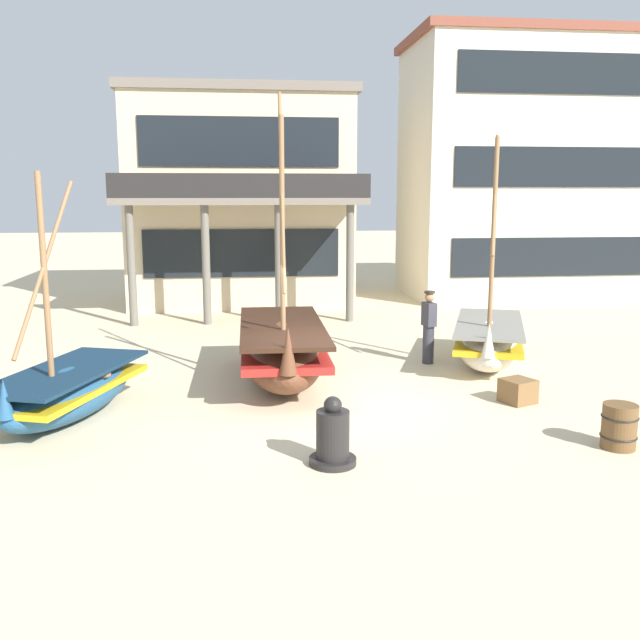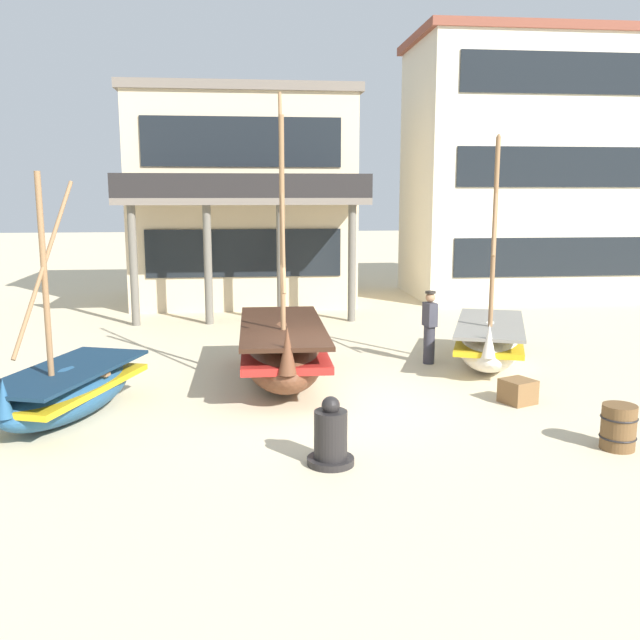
{
  "view_description": "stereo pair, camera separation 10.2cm",
  "coord_description": "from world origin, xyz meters",
  "px_view_note": "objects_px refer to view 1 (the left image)",
  "views": [
    {
      "loc": [
        -1.61,
        -12.53,
        3.88
      ],
      "look_at": [
        0.0,
        1.0,
        1.4
      ],
      "focal_mm": 39.29,
      "sensor_mm": 36.0,
      "label": 1
    },
    {
      "loc": [
        -1.51,
        -12.55,
        3.88
      ],
      "look_at": [
        0.0,
        1.0,
        1.4
      ],
      "focal_mm": 39.29,
      "sensor_mm": 36.0,
      "label": 2
    }
  ],
  "objects_px": {
    "fishing_boat_far_right": "(489,341)",
    "wooden_barrel": "(619,426)",
    "harbor_building_annex": "(540,169)",
    "fisherman_by_hull": "(429,328)",
    "capstan_winch": "(333,438)",
    "fishing_boat_near_left": "(67,391)",
    "cargo_crate": "(518,391)",
    "fishing_boat_centre_large": "(282,350)",
    "harbor_building_main": "(240,198)"
  },
  "relations": [
    {
      "from": "fishing_boat_far_right",
      "to": "wooden_barrel",
      "type": "height_order",
      "value": "fishing_boat_far_right"
    },
    {
      "from": "harbor_building_annex",
      "to": "fishing_boat_far_right",
      "type": "bearing_deg",
      "value": -118.26
    },
    {
      "from": "fisherman_by_hull",
      "to": "harbor_building_annex",
      "type": "xyz_separation_m",
      "value": [
        7.12,
        10.49,
        3.92
      ]
    },
    {
      "from": "capstan_winch",
      "to": "wooden_barrel",
      "type": "distance_m",
      "value": 4.46
    },
    {
      "from": "fisherman_by_hull",
      "to": "harbor_building_annex",
      "type": "bearing_deg",
      "value": 55.83
    },
    {
      "from": "fisherman_by_hull",
      "to": "wooden_barrel",
      "type": "relative_size",
      "value": 2.41
    },
    {
      "from": "fishing_boat_far_right",
      "to": "capstan_winch",
      "type": "distance_m",
      "value": 7.05
    },
    {
      "from": "fisherman_by_hull",
      "to": "fishing_boat_near_left",
      "type": "bearing_deg",
      "value": -156.75
    },
    {
      "from": "wooden_barrel",
      "to": "fisherman_by_hull",
      "type": "bearing_deg",
      "value": 104.23
    },
    {
      "from": "fishing_boat_far_right",
      "to": "wooden_barrel",
      "type": "xyz_separation_m",
      "value": [
        0.1,
        -5.41,
        -0.21
      ]
    },
    {
      "from": "capstan_winch",
      "to": "cargo_crate",
      "type": "bearing_deg",
      "value": 33.92
    },
    {
      "from": "harbor_building_annex",
      "to": "capstan_winch",
      "type": "bearing_deg",
      "value": -121.9
    },
    {
      "from": "fishing_boat_centre_large",
      "to": "harbor_building_main",
      "type": "distance_m",
      "value": 12.06
    },
    {
      "from": "fishing_boat_near_left",
      "to": "wooden_barrel",
      "type": "xyz_separation_m",
      "value": [
        8.76,
        -2.53,
        -0.14
      ]
    },
    {
      "from": "fisherman_by_hull",
      "to": "cargo_crate",
      "type": "xyz_separation_m",
      "value": [
        0.84,
        -3.21,
        -0.61
      ]
    },
    {
      "from": "fishing_boat_centre_large",
      "to": "harbor_building_annex",
      "type": "height_order",
      "value": "harbor_building_annex"
    },
    {
      "from": "fishing_boat_centre_large",
      "to": "cargo_crate",
      "type": "distance_m",
      "value": 4.76
    },
    {
      "from": "harbor_building_annex",
      "to": "fishing_boat_near_left",
      "type": "bearing_deg",
      "value": -136.65
    },
    {
      "from": "fishing_boat_centre_large",
      "to": "wooden_barrel",
      "type": "bearing_deg",
      "value": -42.62
    },
    {
      "from": "wooden_barrel",
      "to": "cargo_crate",
      "type": "relative_size",
      "value": 1.29
    },
    {
      "from": "fisherman_by_hull",
      "to": "cargo_crate",
      "type": "height_order",
      "value": "fisherman_by_hull"
    },
    {
      "from": "fishing_boat_centre_large",
      "to": "wooden_barrel",
      "type": "xyz_separation_m",
      "value": [
        4.89,
        -4.5,
        -0.33
      ]
    },
    {
      "from": "fishing_boat_centre_large",
      "to": "fisherman_by_hull",
      "type": "xyz_separation_m",
      "value": [
        3.45,
        1.18,
        0.16
      ]
    },
    {
      "from": "fishing_boat_far_right",
      "to": "cargo_crate",
      "type": "xyz_separation_m",
      "value": [
        -0.5,
        -2.94,
        -0.33
      ]
    },
    {
      "from": "fishing_boat_near_left",
      "to": "fishing_boat_centre_large",
      "type": "relative_size",
      "value": 0.73
    },
    {
      "from": "capstan_winch",
      "to": "wooden_barrel",
      "type": "height_order",
      "value": "capstan_winch"
    },
    {
      "from": "fishing_boat_centre_large",
      "to": "fisherman_by_hull",
      "type": "relative_size",
      "value": 3.46
    },
    {
      "from": "fisherman_by_hull",
      "to": "harbor_building_annex",
      "type": "relative_size",
      "value": 0.16
    },
    {
      "from": "fishing_boat_centre_large",
      "to": "fishing_boat_far_right",
      "type": "bearing_deg",
      "value": 10.81
    },
    {
      "from": "harbor_building_main",
      "to": "harbor_building_annex",
      "type": "distance_m",
      "value": 11.34
    },
    {
      "from": "fishing_boat_far_right",
      "to": "fisherman_by_hull",
      "type": "distance_m",
      "value": 1.39
    },
    {
      "from": "capstan_winch",
      "to": "cargo_crate",
      "type": "distance_m",
      "value": 4.66
    },
    {
      "from": "cargo_crate",
      "to": "fishing_boat_centre_large",
      "type": "bearing_deg",
      "value": 154.75
    },
    {
      "from": "capstan_winch",
      "to": "harbor_building_annex",
      "type": "height_order",
      "value": "harbor_building_annex"
    },
    {
      "from": "fisherman_by_hull",
      "to": "harbor_building_main",
      "type": "distance_m",
      "value": 11.63
    },
    {
      "from": "fisherman_by_hull",
      "to": "capstan_winch",
      "type": "relative_size",
      "value": 1.65
    },
    {
      "from": "capstan_winch",
      "to": "harbor_building_main",
      "type": "relative_size",
      "value": 0.12
    },
    {
      "from": "fishing_boat_centre_large",
      "to": "fishing_boat_near_left",
      "type": "bearing_deg",
      "value": -153.16
    },
    {
      "from": "fishing_boat_far_right",
      "to": "harbor_building_main",
      "type": "distance_m",
      "value": 12.47
    },
    {
      "from": "cargo_crate",
      "to": "harbor_building_main",
      "type": "xyz_separation_m",
      "value": [
        -5.01,
        13.68,
        3.47
      ]
    },
    {
      "from": "fishing_boat_far_right",
      "to": "harbor_building_annex",
      "type": "height_order",
      "value": "harbor_building_annex"
    },
    {
      "from": "fishing_boat_near_left",
      "to": "cargo_crate",
      "type": "distance_m",
      "value": 8.17
    },
    {
      "from": "fishing_boat_centre_large",
      "to": "cargo_crate",
      "type": "relative_size",
      "value": 10.77
    },
    {
      "from": "capstan_winch",
      "to": "harbor_building_main",
      "type": "bearing_deg",
      "value": 94.03
    },
    {
      "from": "capstan_winch",
      "to": "harbor_building_main",
      "type": "xyz_separation_m",
      "value": [
        -1.15,
        16.28,
        3.29
      ]
    },
    {
      "from": "harbor_building_annex",
      "to": "wooden_barrel",
      "type": "bearing_deg",
      "value": -109.36
    },
    {
      "from": "fishing_boat_far_right",
      "to": "fishing_boat_centre_large",
      "type": "bearing_deg",
      "value": -169.19
    },
    {
      "from": "fishing_boat_far_right",
      "to": "cargo_crate",
      "type": "bearing_deg",
      "value": -99.58
    },
    {
      "from": "fishing_boat_near_left",
      "to": "harbor_building_main",
      "type": "bearing_deg",
      "value": 76.95
    },
    {
      "from": "fishing_boat_far_right",
      "to": "fisherman_by_hull",
      "type": "height_order",
      "value": "fishing_boat_far_right"
    }
  ]
}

